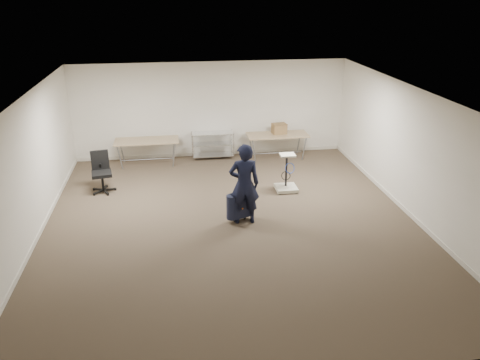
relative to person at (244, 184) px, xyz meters
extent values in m
plane|color=#413627|center=(-0.28, 0.00, -0.90)|extent=(9.00, 9.00, 0.00)
plane|color=silver|center=(-0.28, 4.50, 0.50)|extent=(8.00, 0.00, 8.00)
plane|color=silver|center=(-0.28, -4.50, 0.50)|extent=(8.00, 0.00, 8.00)
plane|color=silver|center=(-4.28, 0.00, 0.50)|extent=(0.00, 9.00, 9.00)
plane|color=silver|center=(3.72, 0.00, 0.50)|extent=(0.00, 9.00, 9.00)
plane|color=silver|center=(-0.28, 0.00, 1.90)|extent=(8.00, 8.00, 0.00)
cube|color=silver|center=(-0.28, 4.49, -0.85)|extent=(8.00, 0.02, 0.10)
cube|color=silver|center=(-4.27, 0.00, -0.85)|extent=(0.02, 9.00, 0.10)
cube|color=silver|center=(3.71, 0.00, -0.85)|extent=(0.02, 9.00, 0.10)
cube|color=tan|center=(-2.18, 3.95, -0.18)|extent=(1.80, 0.75, 0.03)
cylinder|color=gray|center=(-2.18, 3.95, -0.75)|extent=(1.50, 0.02, 0.02)
cylinder|color=gray|center=(-2.93, 3.65, -0.55)|extent=(0.13, 0.04, 0.69)
cylinder|color=gray|center=(-1.43, 3.65, -0.55)|extent=(0.13, 0.04, 0.69)
cylinder|color=gray|center=(-2.93, 4.25, -0.55)|extent=(0.13, 0.04, 0.69)
cylinder|color=gray|center=(-1.43, 4.25, -0.55)|extent=(0.13, 0.04, 0.69)
cube|color=tan|center=(1.62, 3.95, -0.18)|extent=(1.80, 0.75, 0.03)
cylinder|color=gray|center=(1.62, 3.95, -0.75)|extent=(1.50, 0.02, 0.02)
cylinder|color=gray|center=(0.87, 3.65, -0.55)|extent=(0.13, 0.04, 0.69)
cylinder|color=gray|center=(2.37, 3.65, -0.55)|extent=(0.13, 0.04, 0.69)
cylinder|color=gray|center=(0.87, 4.25, -0.55)|extent=(0.13, 0.04, 0.69)
cylinder|color=gray|center=(2.37, 4.25, -0.55)|extent=(0.13, 0.04, 0.69)
cylinder|color=silver|center=(-0.88, 3.97, -0.50)|extent=(0.02, 0.02, 0.80)
cylinder|color=silver|center=(0.32, 3.97, -0.50)|extent=(0.02, 0.02, 0.80)
cylinder|color=silver|center=(-0.88, 4.42, -0.50)|extent=(0.02, 0.02, 0.80)
cylinder|color=silver|center=(0.32, 4.42, -0.50)|extent=(0.02, 0.02, 0.80)
cube|color=silver|center=(-0.28, 4.20, -0.80)|extent=(1.20, 0.45, 0.02)
cube|color=silver|center=(-0.28, 4.20, -0.45)|extent=(1.20, 0.45, 0.02)
cube|color=silver|center=(-0.28, 4.20, -0.12)|extent=(1.20, 0.45, 0.01)
imported|color=black|center=(0.00, 0.00, 0.00)|extent=(0.67, 0.45, 1.79)
cube|color=black|center=(-0.09, 0.07, -0.52)|extent=(0.45, 0.36, 0.54)
cube|color=black|center=(-0.10, 0.09, -0.81)|extent=(0.39, 0.28, 0.03)
cylinder|color=black|center=(-0.21, 0.03, -0.86)|extent=(0.05, 0.08, 0.07)
cylinder|color=black|center=(0.03, 0.11, -0.86)|extent=(0.05, 0.08, 0.07)
torus|color=black|center=(-0.09, 0.07, -0.21)|extent=(0.17, 0.08, 0.17)
cube|color=#DE5F0B|center=(-0.10, 0.09, -0.02)|extent=(0.04, 0.02, 0.42)
cylinder|color=black|center=(-3.23, 2.13, -0.85)|extent=(0.62, 0.62, 0.09)
cylinder|color=black|center=(-3.23, 2.13, -0.64)|extent=(0.06, 0.06, 0.41)
cube|color=black|center=(-3.23, 2.13, -0.41)|extent=(0.54, 0.54, 0.08)
cube|color=black|center=(-3.27, 2.35, -0.12)|extent=(0.44, 0.13, 0.49)
cube|color=beige|center=(1.31, 1.53, -0.83)|extent=(0.53, 0.53, 0.08)
cylinder|color=black|center=(1.10, 1.32, -0.87)|extent=(0.06, 0.06, 0.04)
cylinder|color=black|center=(1.31, 1.58, -0.37)|extent=(0.05, 0.05, 0.84)
cube|color=beige|center=(1.31, 1.53, 0.05)|extent=(0.37, 0.32, 0.04)
torus|color=blue|center=(1.37, 1.44, -0.26)|extent=(0.27, 0.11, 0.26)
cube|color=olive|center=(1.68, 4.01, -0.01)|extent=(0.44, 0.36, 0.30)
camera|label=1|loc=(-1.43, -8.98, 3.88)|focal=35.00mm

